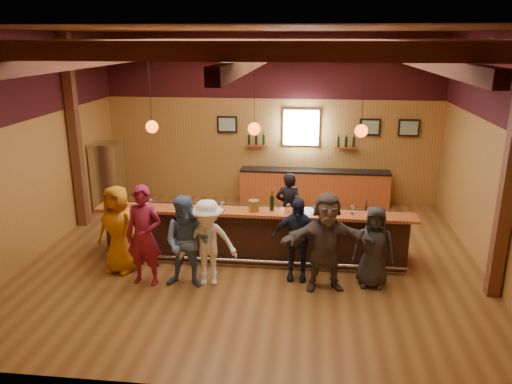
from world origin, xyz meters
TOP-DOWN VIEW (x-y plane):
  - room at (0.00, 0.06)m, footprint 9.04×9.00m
  - bar_counter at (0.02, 0.15)m, footprint 6.30×1.07m
  - back_bar_cabinet at (1.20, 3.72)m, footprint 4.00×0.52m
  - window at (0.80, 3.95)m, footprint 0.95×0.09m
  - framed_pictures at (1.67, 3.94)m, footprint 5.35×0.05m
  - wine_shelves at (0.80, 3.88)m, footprint 3.00×0.18m
  - pendant_lights at (0.00, 0.00)m, footprint 4.24×0.24m
  - stainless_fridge at (-4.10, 2.60)m, footprint 0.70×0.70m
  - customer_orange at (-2.52, -0.82)m, footprint 0.95×0.74m
  - customer_redvest at (-1.86, -1.25)m, footprint 0.72×0.51m
  - customer_denim at (-1.07, -1.28)m, footprint 0.86×0.68m
  - customer_white at (-0.71, -1.14)m, footprint 1.13×0.77m
  - customer_navy at (0.88, -0.77)m, footprint 0.95×0.42m
  - customer_brown at (1.41, -1.08)m, footprint 1.74×0.79m
  - customer_dark at (2.27, -0.88)m, footprint 0.78×0.54m
  - bartender at (0.64, 0.99)m, footprint 0.61×0.43m
  - ice_bucket at (0.01, -0.19)m, footprint 0.20×0.20m
  - bottle_a at (0.36, -0.10)m, footprint 0.08×0.08m
  - bottle_b at (0.84, -0.02)m, footprint 0.08×0.08m
  - glass_a at (-2.70, -0.11)m, footprint 0.08×0.08m
  - glass_b at (-2.04, -0.26)m, footprint 0.09×0.09m
  - glass_c at (-1.36, -0.09)m, footprint 0.07×0.07m
  - glass_d at (-0.84, -0.16)m, footprint 0.08×0.08m
  - glass_e at (-0.59, -0.23)m, footprint 0.09×0.09m
  - glass_f at (0.69, -0.20)m, footprint 0.08×0.08m
  - glass_g at (1.50, -0.18)m, footprint 0.09×0.09m
  - glass_h at (1.92, -0.13)m, footprint 0.08×0.08m

SIDE VIEW (x-z plane):
  - back_bar_cabinet at x=1.20m, z-range 0.00..0.95m
  - bar_counter at x=0.02m, z-range -0.03..1.08m
  - customer_dark at x=2.27m, z-range 0.00..1.52m
  - bartender at x=0.64m, z-range 0.00..1.59m
  - customer_navy at x=0.88m, z-range 0.00..1.60m
  - customer_white at x=-0.71m, z-range 0.00..1.62m
  - customer_denim at x=-1.07m, z-range 0.00..1.72m
  - customer_orange at x=-2.52m, z-range 0.00..1.72m
  - stainless_fridge at x=-4.10m, z-range 0.00..1.80m
  - customer_brown at x=1.41m, z-range 0.00..1.80m
  - customer_redvest at x=-1.86m, z-range 0.00..1.87m
  - ice_bucket at x=0.01m, z-range 1.11..1.33m
  - glass_c at x=-1.36m, z-range 1.15..1.31m
  - glass_d at x=-0.84m, z-range 1.15..1.33m
  - glass_h at x=1.92m, z-range 1.15..1.33m
  - glass_f at x=0.69m, z-range 1.15..1.34m
  - glass_a at x=-2.70m, z-range 1.15..1.34m
  - glass_e at x=-0.59m, z-range 1.15..1.34m
  - glass_g at x=1.50m, z-range 1.15..1.35m
  - glass_b at x=-2.04m, z-range 1.15..1.35m
  - bottle_b at x=0.84m, z-range 1.07..1.44m
  - bottle_a at x=0.36m, z-range 1.07..1.45m
  - wine_shelves at x=0.80m, z-range 1.47..1.77m
  - window at x=0.80m, z-range 1.57..2.52m
  - framed_pictures at x=1.67m, z-range 1.88..2.33m
  - pendant_lights at x=0.00m, z-range 2.02..3.39m
  - room at x=0.00m, z-range 0.95..5.47m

